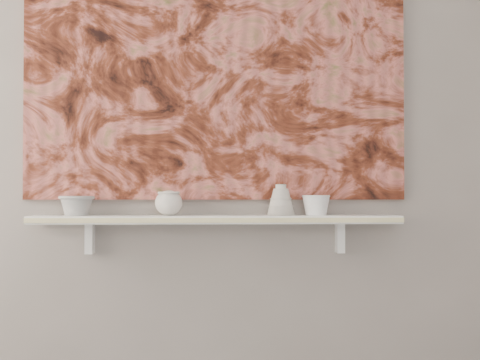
{
  "coord_description": "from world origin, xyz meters",
  "views": [
    {
      "loc": [
        -0.02,
        -1.05,
        1.01
      ],
      "look_at": [
        0.09,
        1.49,
        1.07
      ],
      "focal_mm": 50.0,
      "sensor_mm": 36.0,
      "label": 1
    }
  ],
  "objects": [
    {
      "name": "cup_cream",
      "position": [
        -0.18,
        1.51,
        0.98
      ],
      "size": [
        0.13,
        0.13,
        0.1
      ],
      "primitive_type": null,
      "rotation": [
        0.0,
        0.0,
        0.31
      ],
      "color": "silver",
      "rests_on": "shelf"
    },
    {
      "name": "shelf",
      "position": [
        0.0,
        1.51,
        0.92
      ],
      "size": [
        1.4,
        0.18,
        0.03
      ],
      "primitive_type": "cube",
      "color": "white",
      "rests_on": "wall_back"
    },
    {
      "name": "bowl_white",
      "position": [
        0.39,
        1.51,
        0.97
      ],
      "size": [
        0.13,
        0.13,
        0.08
      ],
      "primitive_type": null,
      "rotation": [
        0.0,
        0.0,
        0.27
      ],
      "color": "white",
      "rests_on": "shelf"
    },
    {
      "name": "bell_vessel",
      "position": [
        0.25,
        1.51,
        0.99
      ],
      "size": [
        0.11,
        0.11,
        0.12
      ],
      "primitive_type": null,
      "rotation": [
        0.0,
        0.0,
        0.02
      ],
      "color": "beige",
      "rests_on": "shelf"
    },
    {
      "name": "house_motif",
      "position": [
        0.45,
        1.57,
        1.23
      ],
      "size": [
        0.09,
        0.0,
        0.08
      ],
      "primitive_type": "cube",
      "color": "black",
      "rests_on": "painting"
    },
    {
      "name": "bowl_grey",
      "position": [
        -0.53,
        1.51,
        0.97
      ],
      "size": [
        0.18,
        0.18,
        0.08
      ],
      "primitive_type": null,
      "rotation": [
        0.0,
        0.0,
        0.39
      ],
      "color": "gray",
      "rests_on": "shelf"
    },
    {
      "name": "painting",
      "position": [
        0.0,
        1.59,
        1.54
      ],
      "size": [
        1.5,
        0.02,
        1.1
      ],
      "primitive_type": "cube",
      "color": "maroon",
      "rests_on": "wall_back"
    },
    {
      "name": "shelf_stripe",
      "position": [
        0.0,
        1.41,
        0.92
      ],
      "size": [
        1.4,
        0.01,
        0.02
      ],
      "primitive_type": "cube",
      "color": "beige",
      "rests_on": "shelf"
    },
    {
      "name": "wall_back",
      "position": [
        0.0,
        1.6,
        1.35
      ],
      "size": [
        3.6,
        0.0,
        3.6
      ],
      "primitive_type": "plane",
      "rotation": [
        1.57,
        0.0,
        0.0
      ],
      "color": "gray",
      "rests_on": "floor"
    },
    {
      "name": "bracket_left",
      "position": [
        -0.49,
        1.57,
        0.84
      ],
      "size": [
        0.03,
        0.06,
        0.12
      ],
      "primitive_type": "cube",
      "color": "white",
      "rests_on": "wall_back"
    },
    {
      "name": "bracket_right",
      "position": [
        0.49,
        1.57,
        0.84
      ],
      "size": [
        0.03,
        0.06,
        0.12
      ],
      "primitive_type": "cube",
      "color": "white",
      "rests_on": "wall_back"
    }
  ]
}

